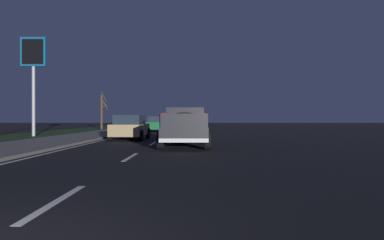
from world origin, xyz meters
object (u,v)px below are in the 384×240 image
gas_price_sign (33,61)px  bare_tree_far (102,111)px  pickup_truck (185,126)px  sedan_green (157,124)px  sedan_tan (130,127)px

gas_price_sign → bare_tree_far: size_ratio=1.59×
pickup_truck → gas_price_sign: bearing=53.2°
pickup_truck → bare_tree_far: bare_tree_far is taller
pickup_truck → gas_price_sign: 15.27m
pickup_truck → sedan_green: size_ratio=1.24×
gas_price_sign → bare_tree_far: bearing=-2.3°
sedan_green → sedan_tan: (-12.42, 0.31, 0.00)m
sedan_green → gas_price_sign: size_ratio=0.59×
sedan_green → sedan_tan: bearing=178.6°
gas_price_sign → sedan_tan: bearing=-115.7°
pickup_truck → sedan_tan: (4.84, 3.58, -0.20)m
bare_tree_far → sedan_green: bearing=-133.9°
sedan_tan → bare_tree_far: (19.86, 7.41, 1.51)m
sedan_green → gas_price_sign: (-8.53, 8.38, 4.84)m
pickup_truck → gas_price_sign: gas_price_sign is taller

